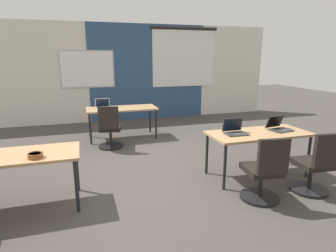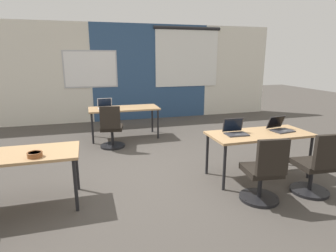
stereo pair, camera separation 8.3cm
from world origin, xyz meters
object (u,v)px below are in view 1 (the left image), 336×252
laptop_far_left (103,106)px  snack_bowl (35,155)px  chair_near_right_inner (264,175)px  chair_near_right_end (315,168)px  desk_near_right (258,136)px  desk_far_center (122,110)px  laptop_near_right_inner (235,131)px  desk_near_left (11,160)px  chair_far_left (110,131)px  laptop_near_right_end (279,127)px

laptop_far_left → snack_bowl: 3.19m
chair_near_right_inner → chair_near_right_end: (0.81, -0.02, 0.00)m
chair_near_right_end → desk_near_right: bearing=-57.6°
desk_far_center → snack_bowl: snack_bowl is taller
laptop_near_right_inner → chair_near_right_inner: (-0.02, -0.80, -0.39)m
desk_near_left → laptop_far_left: laptop_far_left is taller
laptop_far_left → snack_bowl: laptop_far_left is taller
desk_near_right → snack_bowl: bearing=-176.5°
desk_near_right → chair_far_left: 2.99m
laptop_far_left → laptop_near_right_end: 3.80m
desk_near_right → laptop_near_right_end: laptop_near_right_end is taller
chair_near_right_inner → snack_bowl: 2.86m
desk_far_center → laptop_near_right_end: 3.51m
desk_far_center → laptop_far_left: (-0.42, 0.03, 0.11)m
desk_near_left → laptop_near_right_inner: bearing=0.9°
desk_far_center → laptop_near_right_end: size_ratio=4.27×
desk_near_right → desk_far_center: (-1.75, 2.80, 0.00)m
desk_near_left → snack_bowl: snack_bowl is taller
desk_far_center → laptop_near_right_inner: size_ratio=4.70×
desk_near_right → chair_near_right_inner: size_ratio=1.74×
chair_near_right_inner → laptop_near_right_end: 1.20m
chair_far_left → chair_near_right_inner: (1.70, -2.85, 0.00)m
desk_far_center → desk_near_right: bearing=-58.0°
chair_far_left → snack_bowl: bearing=75.2°
snack_bowl → laptop_far_left: bearing=71.3°
desk_near_left → laptop_near_right_inner: laptop_near_right_inner is taller
desk_near_right → laptop_near_right_inner: bearing=172.7°
chair_near_right_end → desk_near_left: bearing=-6.2°
laptop_near_right_inner → chair_far_left: bearing=132.2°
laptop_far_left → laptop_near_right_inner: bearing=-60.4°
laptop_far_left → desk_far_center: bearing=-7.3°
desk_near_right → desk_far_center: same height
laptop_near_right_end → desk_near_right: bearing=176.0°
snack_bowl → desk_near_right: bearing=3.5°
laptop_far_left → chair_far_left: bearing=-88.2°
desk_near_left → desk_far_center: 3.30m
laptop_near_right_end → chair_near_right_end: laptop_near_right_end is taller
laptop_near_right_inner → desk_far_center: bearing=118.5°
laptop_near_right_inner → laptop_far_left: bearing=124.8°
desk_near_left → snack_bowl: (0.31, -0.19, 0.10)m
laptop_far_left → snack_bowl: size_ratio=1.95×
laptop_near_right_end → chair_near_right_end: 0.90m
laptop_near_right_inner → chair_near_right_inner: bearing=-88.9°
desk_near_left → chair_far_left: (1.39, 2.09, -0.28)m
desk_near_left → snack_bowl: size_ratio=9.01×
laptop_far_left → chair_near_right_end: size_ratio=0.38×
chair_far_left → desk_near_left: bearing=67.0°
laptop_far_left → chair_near_right_inner: 4.01m
laptop_near_right_inner → chair_near_right_inner: 0.90m
desk_far_center → chair_near_right_inner: bearing=-69.4°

